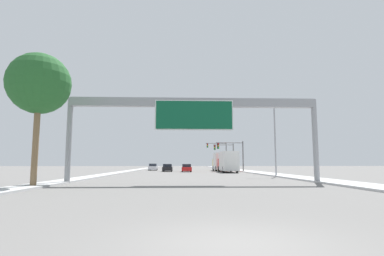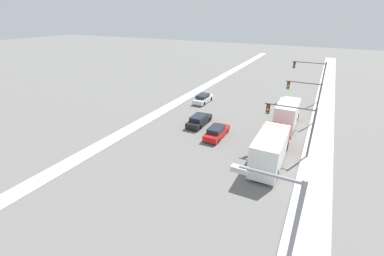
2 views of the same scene
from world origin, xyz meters
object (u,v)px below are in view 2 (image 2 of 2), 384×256
at_px(car_far_center, 217,132).
at_px(truck_box_secondary, 287,114).
at_px(traffic_light_near_intersection, 295,121).
at_px(traffic_light_mid_block, 307,95).
at_px(car_mid_left, 203,99).
at_px(truck_box_primary, 271,148).
at_px(traffic_light_far_intersection, 313,75).
at_px(car_far_right, 199,120).

height_order(car_far_center, truck_box_secondary, truck_box_secondary).
bearing_deg(traffic_light_near_intersection, car_far_center, 178.47).
relative_size(traffic_light_near_intersection, traffic_light_mid_block, 0.96).
relative_size(car_far_center, traffic_light_mid_block, 0.80).
distance_m(car_mid_left, truck_box_primary, 20.00).
xyz_separation_m(truck_box_primary, traffic_light_mid_block, (1.79, 12.88, 2.15)).
bearing_deg(car_far_center, traffic_light_far_intersection, 66.35).
height_order(car_far_right, car_mid_left, car_mid_left).
bearing_deg(car_far_center, truck_box_primary, -23.93).
height_order(car_far_center, traffic_light_far_intersection, traffic_light_far_intersection).
height_order(car_far_right, traffic_light_near_intersection, traffic_light_near_intersection).
xyz_separation_m(car_mid_left, traffic_light_far_intersection, (15.66, 8.63, 3.91)).
xyz_separation_m(car_far_right, truck_box_primary, (10.50, -5.45, 1.09)).
relative_size(car_far_right, truck_box_secondary, 0.62).
xyz_separation_m(car_mid_left, traffic_light_mid_block, (15.79, -1.37, 3.23)).
height_order(car_far_right, car_far_center, car_far_right).
relative_size(car_far_right, truck_box_primary, 0.53).
height_order(truck_box_primary, traffic_light_far_intersection, traffic_light_far_intersection).
relative_size(car_mid_left, traffic_light_near_intersection, 0.83).
bearing_deg(car_far_right, truck_box_primary, -27.45).
xyz_separation_m(car_far_right, car_mid_left, (-3.50, 8.79, 0.02)).
bearing_deg(car_far_center, truck_box_secondary, 44.83).
xyz_separation_m(traffic_light_near_intersection, traffic_light_far_intersection, (0.12, 20.00, 0.78)).
distance_m(traffic_light_near_intersection, traffic_light_mid_block, 10.00).
bearing_deg(car_far_right, traffic_light_far_intersection, 55.09).
xyz_separation_m(traffic_light_near_intersection, traffic_light_mid_block, (0.25, 10.00, 0.10)).
distance_m(truck_box_secondary, traffic_light_near_intersection, 7.62).
xyz_separation_m(car_far_center, traffic_light_far_intersection, (8.66, 19.77, 3.93)).
height_order(truck_box_primary, traffic_light_near_intersection, traffic_light_near_intersection).
relative_size(car_far_right, car_far_center, 1.03).
relative_size(car_far_right, traffic_light_far_intersection, 0.70).
relative_size(car_mid_left, traffic_light_mid_block, 0.80).
bearing_deg(car_far_center, car_mid_left, 122.15).
xyz_separation_m(car_far_right, traffic_light_far_intersection, (12.16, 17.42, 3.92)).
relative_size(car_far_center, traffic_light_near_intersection, 0.83).
height_order(truck_box_primary, truck_box_secondary, truck_box_secondary).
distance_m(car_far_center, traffic_light_far_intersection, 21.94).
relative_size(car_far_right, traffic_light_mid_block, 0.82).
height_order(car_mid_left, truck_box_primary, truck_box_primary).
distance_m(car_mid_left, car_far_center, 13.16).
bearing_deg(car_far_center, traffic_light_near_intersection, -1.53).
relative_size(truck_box_secondary, traffic_light_near_intersection, 1.38).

